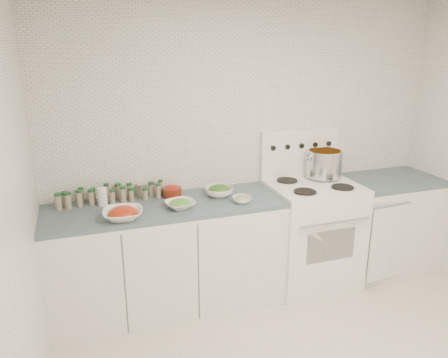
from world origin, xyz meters
TOP-DOWN VIEW (x-y plane):
  - room_walls at (0.00, 0.00)m, footprint 3.54×3.04m
  - counter_left at (-0.82, 1.19)m, footprint 1.85×0.62m
  - stove at (0.48, 1.19)m, footprint 0.76×0.70m
  - counter_right at (1.30, 1.19)m, footprint 0.89×0.67m
  - stock_pot at (0.66, 1.32)m, footprint 0.34×0.31m
  - bowl_tomato at (-1.17, 1.01)m, footprint 0.32×0.32m
  - bowl_snowpea at (-0.73, 1.09)m, footprint 0.26×0.26m
  - bowl_broccoli at (-0.36, 1.25)m, footprint 0.28×0.28m
  - bowl_zucchini at (-0.24, 1.04)m, footprint 0.19×0.19m
  - bowl_pepper at (-0.73, 1.36)m, footprint 0.15×0.15m
  - salt_canister at (-1.28, 1.33)m, footprint 0.08×0.08m
  - tin_can at (-0.96, 1.44)m, footprint 0.10×0.10m
  - spice_cluster at (-1.24, 1.39)m, footprint 0.84×0.16m

SIDE VIEW (x-z plane):
  - counter_right at x=1.30m, z-range 0.00..0.90m
  - counter_left at x=-0.82m, z-range 0.00..0.90m
  - stove at x=0.48m, z-range -0.18..1.18m
  - bowl_zucchini at x=-0.24m, z-range 0.90..0.96m
  - bowl_snowpea at x=-0.73m, z-range 0.89..0.97m
  - bowl_tomato at x=-1.17m, z-range 0.89..0.99m
  - bowl_broccoli at x=-0.36m, z-range 0.90..0.99m
  - bowl_pepper at x=-0.73m, z-range 0.90..0.99m
  - tin_can at x=-0.96m, z-range 0.90..1.01m
  - spice_cluster at x=-1.24m, z-range 0.89..1.03m
  - salt_canister at x=-1.28m, z-range 0.90..1.04m
  - stock_pot at x=0.66m, z-range 0.96..1.20m
  - room_walls at x=0.00m, z-range 0.30..2.82m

